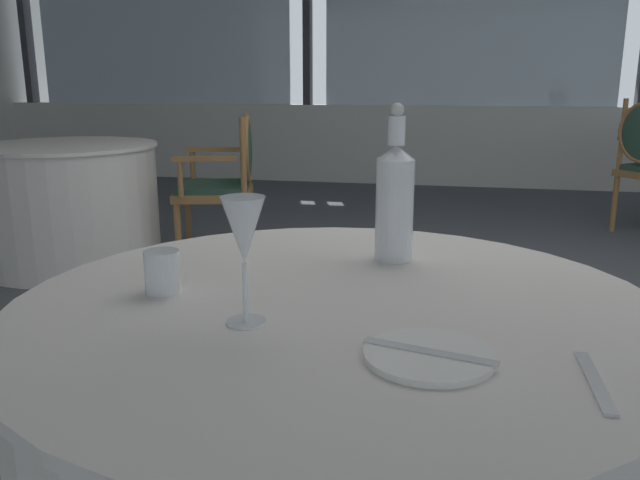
# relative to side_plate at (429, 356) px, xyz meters

# --- Properties ---
(ground_plane) EXTENTS (15.04, 15.04, 0.00)m
(ground_plane) POSITION_rel_side_plate_xyz_m (0.12, 1.90, -0.75)
(ground_plane) COLOR #4C5156
(window_wall_far) EXTENTS (10.83, 0.14, 2.92)m
(window_wall_far) POSITION_rel_side_plate_xyz_m (0.12, 6.25, 0.41)
(window_wall_far) COLOR silver
(window_wall_far) RESTS_ON ground_plane
(side_plate) EXTENTS (0.18, 0.18, 0.01)m
(side_plate) POSITION_rel_side_plate_xyz_m (0.00, 0.00, 0.00)
(side_plate) COLOR white
(side_plate) RESTS_ON foreground_table
(butter_knife) EXTENTS (0.19, 0.06, 0.00)m
(butter_knife) POSITION_rel_side_plate_xyz_m (0.00, 0.00, 0.01)
(butter_knife) COLOR silver
(butter_knife) RESTS_ON foreground_table
(dinner_fork) EXTENTS (0.02, 0.18, 0.00)m
(dinner_fork) POSITION_rel_side_plate_xyz_m (0.21, -0.03, -0.00)
(dinner_fork) COLOR silver
(dinner_fork) RESTS_ON foreground_table
(water_bottle) EXTENTS (0.08, 0.08, 0.33)m
(water_bottle) POSITION_rel_side_plate_xyz_m (-0.10, 0.50, 0.13)
(water_bottle) COLOR white
(water_bottle) RESTS_ON foreground_table
(wine_glass) EXTENTS (0.07, 0.07, 0.21)m
(wine_glass) POSITION_rel_side_plate_xyz_m (-0.29, 0.08, 0.14)
(wine_glass) COLOR white
(wine_glass) RESTS_ON foreground_table
(water_tumbler) EXTENTS (0.06, 0.06, 0.08)m
(water_tumbler) POSITION_rel_side_plate_xyz_m (-0.49, 0.20, 0.03)
(water_tumbler) COLOR white
(water_tumbler) RESTS_ON foreground_table
(background_table_1) EXTENTS (1.10, 1.10, 0.74)m
(background_table_1) POSITION_rel_side_plate_xyz_m (-2.28, 2.65, -0.38)
(background_table_1) COLOR white
(background_table_1) RESTS_ON ground_plane
(dining_chair_1_1) EXTENTS (0.56, 0.61, 0.91)m
(dining_chair_1_1) POSITION_rel_side_plate_xyz_m (-1.34, 2.90, -0.21)
(dining_chair_1_1) COLOR olive
(dining_chair_1_1) RESTS_ON ground_plane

